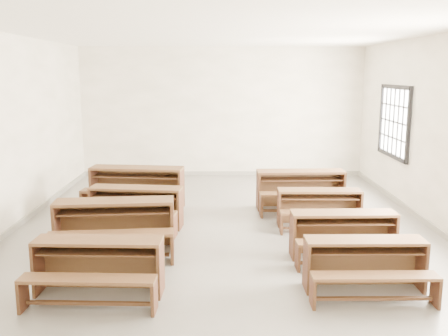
{
  "coord_description": "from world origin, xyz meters",
  "views": [
    {
      "loc": [
        -0.09,
        -8.21,
        2.58
      ],
      "look_at": [
        0.0,
        0.0,
        1.0
      ],
      "focal_mm": 40.0,
      "sensor_mm": 36.0,
      "label": 1
    }
  ],
  "objects_px": {
    "desk_set_4": "(365,262)",
    "desk_set_7": "(301,187)",
    "desk_set_1": "(114,223)",
    "desk_set_0": "(98,263)",
    "desk_set_5": "(344,232)",
    "desk_set_6": "(320,205)",
    "desk_set_2": "(136,204)",
    "desk_set_3": "(136,185)"
  },
  "relations": [
    {
      "from": "desk_set_4",
      "to": "desk_set_7",
      "type": "distance_m",
      "value": 3.65
    },
    {
      "from": "desk_set_7",
      "to": "desk_set_1",
      "type": "bearing_deg",
      "value": -144.91
    },
    {
      "from": "desk_set_0",
      "to": "desk_set_4",
      "type": "bearing_deg",
      "value": 3.91
    },
    {
      "from": "desk_set_0",
      "to": "desk_set_5",
      "type": "distance_m",
      "value": 3.37
    },
    {
      "from": "desk_set_1",
      "to": "desk_set_6",
      "type": "relative_size",
      "value": 1.25
    },
    {
      "from": "desk_set_0",
      "to": "desk_set_2",
      "type": "height_order",
      "value": "desk_set_2"
    },
    {
      "from": "desk_set_0",
      "to": "desk_set_6",
      "type": "distance_m",
      "value": 4.08
    },
    {
      "from": "desk_set_1",
      "to": "desk_set_3",
      "type": "height_order",
      "value": "desk_set_3"
    },
    {
      "from": "desk_set_0",
      "to": "desk_set_1",
      "type": "distance_m",
      "value": 1.43
    },
    {
      "from": "desk_set_0",
      "to": "desk_set_6",
      "type": "relative_size",
      "value": 1.07
    },
    {
      "from": "desk_set_4",
      "to": "desk_set_3",
      "type": "bearing_deg",
      "value": 131.59
    },
    {
      "from": "desk_set_3",
      "to": "desk_set_5",
      "type": "bearing_deg",
      "value": -31.83
    },
    {
      "from": "desk_set_6",
      "to": "desk_set_7",
      "type": "xyz_separation_m",
      "value": [
        -0.14,
        1.08,
        0.07
      ]
    },
    {
      "from": "desk_set_0",
      "to": "desk_set_3",
      "type": "distance_m",
      "value": 3.83
    },
    {
      "from": "desk_set_2",
      "to": "desk_set_6",
      "type": "height_order",
      "value": "desk_set_2"
    },
    {
      "from": "desk_set_2",
      "to": "desk_set_6",
      "type": "bearing_deg",
      "value": 7.52
    },
    {
      "from": "desk_set_3",
      "to": "desk_set_7",
      "type": "bearing_deg",
      "value": 4.88
    },
    {
      "from": "desk_set_5",
      "to": "desk_set_6",
      "type": "xyz_separation_m",
      "value": [
        -0.04,
        1.48,
        -0.02
      ]
    },
    {
      "from": "desk_set_4",
      "to": "desk_set_6",
      "type": "bearing_deg",
      "value": 90.83
    },
    {
      "from": "desk_set_3",
      "to": "desk_set_7",
      "type": "distance_m",
      "value": 3.14
    },
    {
      "from": "desk_set_1",
      "to": "desk_set_7",
      "type": "relative_size",
      "value": 1.05
    },
    {
      "from": "desk_set_1",
      "to": "desk_set_6",
      "type": "height_order",
      "value": "desk_set_1"
    },
    {
      "from": "desk_set_4",
      "to": "desk_set_7",
      "type": "bearing_deg",
      "value": 92.89
    },
    {
      "from": "desk_set_1",
      "to": "desk_set_4",
      "type": "distance_m",
      "value": 3.52
    },
    {
      "from": "desk_set_0",
      "to": "desk_set_2",
      "type": "xyz_separation_m",
      "value": [
        0.02,
        2.59,
        0.01
      ]
    },
    {
      "from": "desk_set_2",
      "to": "desk_set_7",
      "type": "relative_size",
      "value": 0.96
    },
    {
      "from": "desk_set_3",
      "to": "desk_set_7",
      "type": "height_order",
      "value": "desk_set_3"
    },
    {
      "from": "desk_set_1",
      "to": "desk_set_2",
      "type": "distance_m",
      "value": 1.17
    },
    {
      "from": "desk_set_3",
      "to": "desk_set_5",
      "type": "height_order",
      "value": "desk_set_3"
    },
    {
      "from": "desk_set_1",
      "to": "desk_set_2",
      "type": "xyz_separation_m",
      "value": [
        0.11,
        1.16,
        -0.04
      ]
    },
    {
      "from": "desk_set_2",
      "to": "desk_set_5",
      "type": "xyz_separation_m",
      "value": [
        3.14,
        -1.43,
        -0.02
      ]
    },
    {
      "from": "desk_set_6",
      "to": "desk_set_3",
      "type": "bearing_deg",
      "value": 161.3
    },
    {
      "from": "desk_set_0",
      "to": "desk_set_7",
      "type": "height_order",
      "value": "desk_set_7"
    },
    {
      "from": "desk_set_2",
      "to": "desk_set_5",
      "type": "distance_m",
      "value": 3.46
    },
    {
      "from": "desk_set_1",
      "to": "desk_set_5",
      "type": "relative_size",
      "value": 1.2
    },
    {
      "from": "desk_set_0",
      "to": "desk_set_1",
      "type": "xyz_separation_m",
      "value": [
        -0.1,
        1.43,
        0.06
      ]
    },
    {
      "from": "desk_set_3",
      "to": "desk_set_5",
      "type": "relative_size",
      "value": 1.27
    },
    {
      "from": "desk_set_0",
      "to": "desk_set_5",
      "type": "height_order",
      "value": "desk_set_0"
    },
    {
      "from": "desk_set_4",
      "to": "desk_set_7",
      "type": "relative_size",
      "value": 0.84
    },
    {
      "from": "desk_set_0",
      "to": "desk_set_2",
      "type": "bearing_deg",
      "value": 92.3
    },
    {
      "from": "desk_set_6",
      "to": "desk_set_5",
      "type": "bearing_deg",
      "value": -87.05
    },
    {
      "from": "desk_set_0",
      "to": "desk_set_7",
      "type": "bearing_deg",
      "value": 53.98
    }
  ]
}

